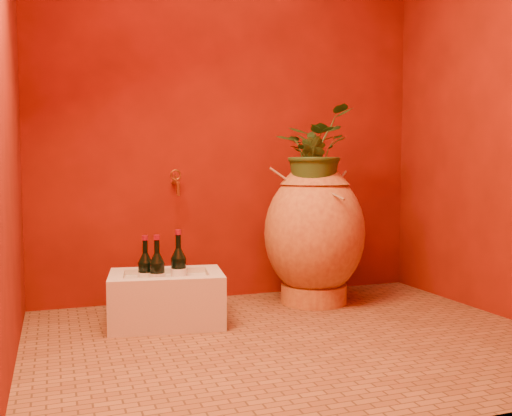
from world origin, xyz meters
name	(u,v)px	position (x,y,z in m)	size (l,w,h in m)	color
floor	(295,339)	(0.00, 0.00, 0.00)	(2.50, 2.50, 0.00)	brown
wall_back	(233,100)	(0.00, 1.00, 1.25)	(2.50, 0.02, 2.50)	#5E1105
wall_left	(5,60)	(-1.25, 0.00, 1.25)	(0.02, 2.00, 2.50)	#5E1105
wall_right	(509,89)	(1.25, 0.00, 1.25)	(0.02, 2.00, 2.50)	#5E1105
amphora	(314,232)	(0.41, 0.65, 0.43)	(0.77, 0.77, 0.87)	#C48937
stone_basin	(166,300)	(-0.53, 0.47, 0.13)	(0.64, 0.49, 0.28)	beige
wine_bottle_a	(146,275)	(-0.64, 0.49, 0.27)	(0.08, 0.08, 0.32)	black
wine_bottle_b	(179,271)	(-0.46, 0.50, 0.27)	(0.08, 0.08, 0.35)	black
wine_bottle_c	(157,276)	(-0.59, 0.43, 0.27)	(0.08, 0.08, 0.33)	black
wall_tap	(176,181)	(-0.38, 0.92, 0.74)	(0.07, 0.14, 0.16)	olive
plant_main	(314,150)	(0.39, 0.63, 0.93)	(0.48, 0.41, 0.53)	#284B1A
plant_side	(310,165)	(0.35, 0.60, 0.84)	(0.19, 0.15, 0.34)	#284B1A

